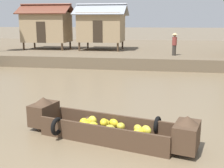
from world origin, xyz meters
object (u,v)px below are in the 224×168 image
at_px(banana_boat, 107,127).
at_px(stilt_house_left, 47,26).
at_px(vendor_person, 174,43).
at_px(stilt_house_mid_left, 102,26).

height_order(banana_boat, stilt_house_left, stilt_house_left).
bearing_deg(banana_boat, stilt_house_left, 117.20).
relative_size(banana_boat, vendor_person, 3.04).
height_order(banana_boat, stilt_house_mid_left, stilt_house_mid_left).
relative_size(stilt_house_mid_left, vendor_person, 2.66).
bearing_deg(stilt_house_left, stilt_house_mid_left, 2.60).
distance_m(stilt_house_left, vendor_person, 11.69).
xyz_separation_m(stilt_house_mid_left, vendor_person, (6.18, -3.45, -1.11)).
relative_size(stilt_house_left, vendor_person, 2.81).
bearing_deg(stilt_house_mid_left, vendor_person, -29.15).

